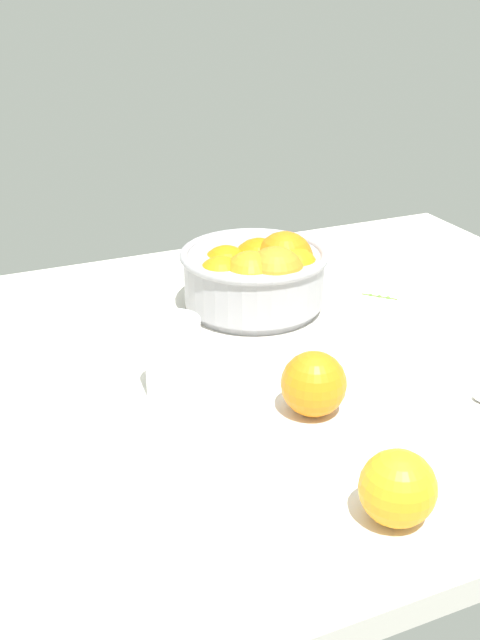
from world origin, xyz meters
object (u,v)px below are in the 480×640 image
loose_orange_0 (314,384)px  fruit_bowl (257,275)px  juice_glass (174,363)px  loose_orange_2 (398,488)px

loose_orange_0 → fruit_bowl: bearing=77.8°
juice_glass → loose_orange_2: juice_glass is taller
fruit_bowl → loose_orange_0: fruit_bowl is taller
fruit_bowl → juice_glass: bearing=-136.4°
loose_orange_2 → fruit_bowl: bearing=80.3°
juice_glass → fruit_bowl: bearing=43.6°
fruit_bowl → loose_orange_0: bearing=-102.2°
loose_orange_0 → juice_glass: bearing=142.7°
juice_glass → loose_orange_0: (13.10, -9.99, -0.64)cm
fruit_bowl → loose_orange_0: 28.99cm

